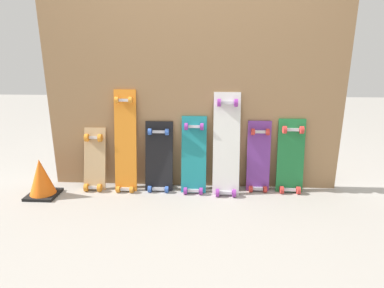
{
  "coord_description": "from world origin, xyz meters",
  "views": [
    {
      "loc": [
        0.15,
        -2.66,
        1.18
      ],
      "look_at": [
        0.0,
        -0.07,
        0.43
      ],
      "focal_mm": 30.17,
      "sensor_mm": 36.0,
      "label": 1
    }
  ],
  "objects": [
    {
      "name": "skateboard_orange",
      "position": [
        -0.58,
        -0.04,
        0.4
      ],
      "size": [
        0.19,
        0.22,
        0.93
      ],
      "color": "orange",
      "rests_on": "ground"
    },
    {
      "name": "traffic_cone",
      "position": [
        -1.25,
        -0.25,
        0.16
      ],
      "size": [
        0.24,
        0.24,
        0.32
      ],
      "color": "black",
      "rests_on": "ground"
    },
    {
      "name": "ground_plane",
      "position": [
        0.0,
        0.0,
        0.0
      ],
      "size": [
        12.0,
        12.0,
        0.0
      ],
      "primitive_type": "plane",
      "color": "#9E9991"
    },
    {
      "name": "skateboard_natural",
      "position": [
        -0.86,
        -0.05,
        0.24
      ],
      "size": [
        0.19,
        0.22,
        0.6
      ],
      "color": "tan",
      "rests_on": "ground"
    },
    {
      "name": "skateboard_green",
      "position": [
        0.84,
        -0.01,
        0.28
      ],
      "size": [
        0.23,
        0.17,
        0.69
      ],
      "color": "#1E7238",
      "rests_on": "ground"
    },
    {
      "name": "skateboard_black",
      "position": [
        -0.29,
        -0.03,
        0.26
      ],
      "size": [
        0.24,
        0.2,
        0.66
      ],
      "color": "black",
      "rests_on": "ground"
    },
    {
      "name": "skateboard_white",
      "position": [
        0.29,
        -0.06,
        0.39
      ],
      "size": [
        0.22,
        0.26,
        0.91
      ],
      "color": "silver",
      "rests_on": "ground"
    },
    {
      "name": "skateboard_teal",
      "position": [
        0.01,
        -0.05,
        0.29
      ],
      "size": [
        0.21,
        0.22,
        0.71
      ],
      "color": "#197A7F",
      "rests_on": "ground"
    },
    {
      "name": "skateboard_purple",
      "position": [
        0.57,
        -0.0,
        0.27
      ],
      "size": [
        0.2,
        0.15,
        0.68
      ],
      "color": "#6B338C",
      "rests_on": "ground"
    },
    {
      "name": "plywood_wall_panel",
      "position": [
        0.0,
        0.07,
        0.93
      ],
      "size": [
        2.52,
        0.04,
        1.86
      ],
      "primitive_type": "cube",
      "color": "#99724C",
      "rests_on": "ground"
    }
  ]
}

